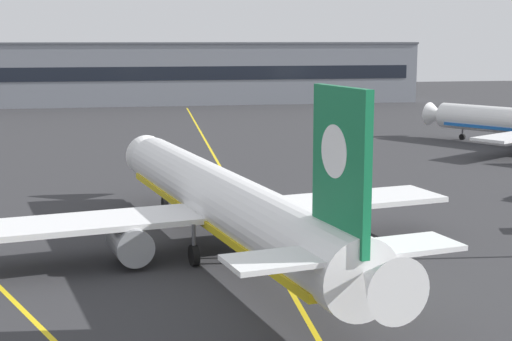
% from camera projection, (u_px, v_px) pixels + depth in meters
% --- Properties ---
extents(ground_plane, '(400.00, 400.00, 0.00)m').
position_uv_depth(ground_plane, '(346.00, 329.00, 36.80)').
color(ground_plane, '#2D2D30').
extents(taxiway_centreline, '(9.94, 179.76, 0.01)m').
position_uv_depth(taxiway_centreline, '(240.00, 201.00, 65.82)').
color(taxiway_centreline, yellow).
rests_on(taxiway_centreline, ground).
extents(taxiway_lead_in_stripe, '(22.84, 55.71, 0.01)m').
position_uv_depth(taxiway_lead_in_stripe, '(47.00, 334.00, 36.10)').
color(taxiway_lead_in_stripe, yellow).
rests_on(taxiway_lead_in_stripe, ground).
extents(airliner_foreground, '(32.33, 41.28, 11.65)m').
position_uv_depth(airliner_foreground, '(224.00, 203.00, 49.09)').
color(airliner_foreground, white).
rests_on(airliner_foreground, ground).
extents(safety_cone_by_nose_gear, '(0.44, 0.44, 0.55)m').
position_uv_depth(safety_cone_by_nose_gear, '(203.00, 200.00, 64.79)').
color(safety_cone_by_nose_gear, orange).
rests_on(safety_cone_by_nose_gear, ground).
extents(terminal_building, '(121.50, 12.40, 12.93)m').
position_uv_depth(terminal_building, '(133.00, 73.00, 161.05)').
color(terminal_building, gray).
rests_on(terminal_building, ground).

